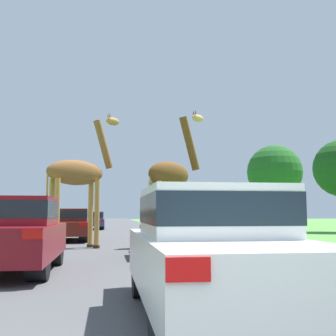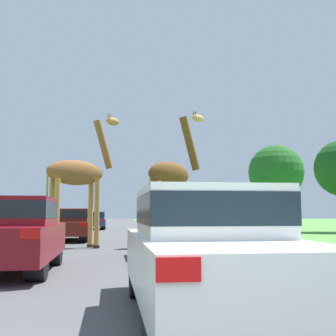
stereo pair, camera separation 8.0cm
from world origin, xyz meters
The scene contains 10 objects.
road centered at (0.00, 30.00, 0.00)m, with size 6.87×120.00×0.00m.
giraffe_near_road centered at (1.65, 14.09, 2.63)m, with size 2.52×1.65×5.31m.
giraffe_companion centered at (-1.78, 13.78, 2.48)m, with size 2.68×1.73×5.03m.
car_lead_maroon centered at (0.52, 3.67, 0.83)m, with size 1.71×4.55×1.57m.
car_queue_right centered at (-1.85, 31.43, 0.71)m, with size 1.79×4.59×1.32m.
car_queue_left centered at (1.20, 10.63, 0.78)m, with size 1.72×4.16×1.46m.
car_far_ahead centered at (-2.73, 7.94, 0.84)m, with size 1.87×4.04×1.59m.
car_verge_right centered at (-2.51, 18.23, 0.77)m, with size 2.00×4.36×1.43m.
car_rear_follower centered at (-2.64, 24.50, 0.78)m, with size 1.80×4.58×1.48m.
tree_left_edge centered at (14.02, 34.28, 4.81)m, with size 4.89×4.89×7.29m.
Camera 1 is at (-0.73, -1.44, 1.26)m, focal length 45.00 mm.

